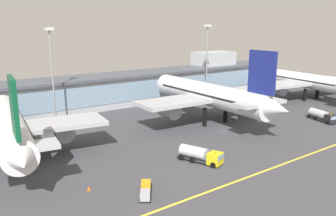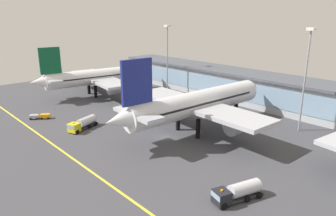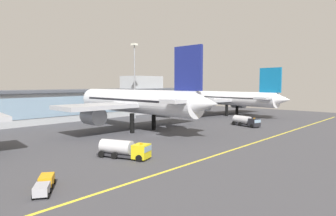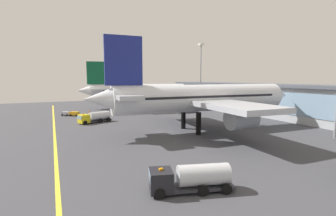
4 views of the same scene
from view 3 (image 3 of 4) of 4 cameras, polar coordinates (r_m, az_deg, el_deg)
ground_plane at (r=71.08m, az=-2.64°, el=-5.19°), size 180.00×180.00×0.00m
taxiway_centreline_stripe at (r=58.03m, az=13.14°, el=-7.53°), size 144.00×0.50×0.01m
terminal_building at (r=105.79m, az=-18.47°, el=0.86°), size 128.35×14.00×15.44m
airliner_near_right at (r=78.33m, az=-6.25°, el=1.19°), size 41.52×51.88×20.34m
airliner_far_right at (r=118.80m, az=10.96°, el=1.80°), size 40.52×53.32×17.62m
fuel_tanker_truck at (r=88.16m, az=14.77°, el=-2.43°), size 5.06×9.36×2.90m
baggage_tug_near at (r=37.41m, az=-22.57°, el=-13.33°), size 4.50×5.46×1.40m
service_truck_far at (r=49.56m, az=-8.19°, el=-7.77°), size 5.44×9.34×2.90m
apron_light_mast_west at (r=105.15m, az=-6.42°, el=7.16°), size 1.80×1.80×26.08m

